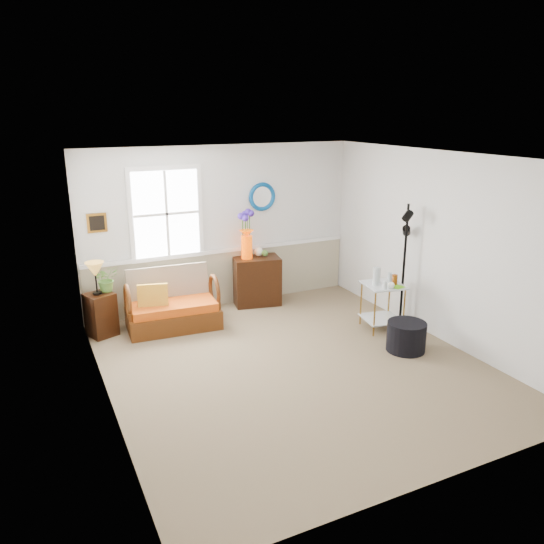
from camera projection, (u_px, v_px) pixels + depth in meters
name	position (u px, v px, depth m)	size (l,w,h in m)	color
floor	(294.00, 365.00, 6.74)	(4.50, 5.00, 0.01)	#7D6856
ceiling	(296.00, 157.00, 5.98)	(4.50, 5.00, 0.01)	white
walls	(295.00, 267.00, 6.36)	(4.51, 5.01, 2.60)	silver
wainscot	(224.00, 278.00, 8.75)	(4.46, 0.02, 0.90)	tan
chair_rail	(223.00, 251.00, 8.60)	(4.46, 0.04, 0.06)	white
window	(166.00, 214.00, 8.03)	(1.14, 0.06, 1.44)	white
picture	(97.00, 223.00, 7.63)	(0.28, 0.03, 0.28)	#BA7622
mirror	(262.00, 197.00, 8.66)	(0.47, 0.47, 0.07)	#0160BC
loveseat	(172.00, 300.00, 7.80)	(1.33, 0.75, 0.87)	#592D0F
throw_pillow	(153.00, 299.00, 7.64)	(0.43, 0.11, 0.43)	orange
lamp_stand	(101.00, 315.00, 7.55)	(0.36, 0.36, 0.63)	black
table_lamp	(96.00, 279.00, 7.36)	(0.26, 0.26, 0.47)	gold
potted_plant	(107.00, 282.00, 7.52)	(0.33, 0.37, 0.29)	#508333
cabinet	(257.00, 281.00, 8.78)	(0.75, 0.48, 0.80)	black
flower_vase	(247.00, 235.00, 8.49)	(0.23, 0.23, 0.79)	#E04200
side_table	(382.00, 307.00, 7.77)	(0.54, 0.54, 0.69)	#AB7F2F
tabletop_items	(387.00, 277.00, 7.60)	(0.43, 0.43, 0.26)	silver
floor_lamp	(404.00, 266.00, 7.74)	(0.27, 0.27, 1.84)	black
ottoman	(406.00, 336.00, 7.10)	(0.52, 0.52, 0.40)	black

